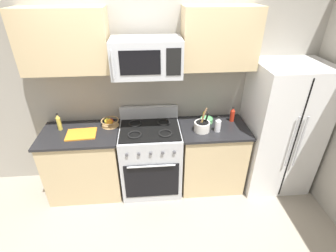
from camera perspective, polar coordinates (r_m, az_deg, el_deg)
ground_plane at (r=3.19m, az=-3.28°, el=-21.98°), size 16.00×16.00×0.00m
wall_back at (r=3.29m, az=-4.64°, el=8.45°), size 8.00×0.10×2.60m
counter_left at (r=3.48m, az=-18.40°, el=-7.86°), size 0.95×0.64×0.91m
range_oven at (r=3.37m, az=-3.96°, el=-7.24°), size 0.76×0.68×1.09m
counter_right at (r=3.47m, az=9.69°, el=-6.69°), size 0.85×0.64×0.91m
refrigerator at (r=3.56m, az=23.99°, el=-0.56°), size 0.85×0.75×1.70m
microwave at (r=2.79m, az=-4.96°, el=15.26°), size 0.75×0.44×0.40m
upper_cabinets_left at (r=3.02m, az=-22.64°, el=17.35°), size 0.94×0.34×0.67m
upper_cabinets_right at (r=3.00m, az=11.59°, el=18.90°), size 0.84×0.34×0.67m
utensil_crock at (r=3.09m, az=7.66°, el=0.00°), size 0.19×0.19×0.31m
fruit_basket at (r=3.26m, az=-13.14°, el=0.85°), size 0.23×0.23×0.11m
cutting_board at (r=3.19m, az=-19.14°, el=-1.74°), size 0.36×0.28×0.02m
bottle_hot_sauce at (r=3.37m, az=14.34°, el=2.49°), size 0.06×0.06×0.20m
bottle_vinegar at (r=3.10m, az=11.22°, el=0.30°), size 0.07×0.07×0.20m
bottle_oil at (r=3.35m, az=-23.60°, el=0.77°), size 0.05×0.05×0.22m
prep_bowl at (r=3.30m, az=8.70°, el=1.35°), size 0.16×0.16×0.06m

